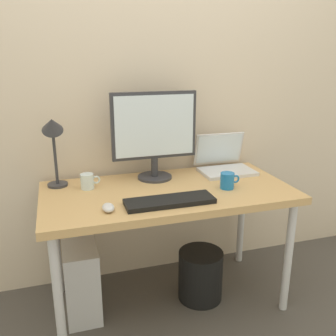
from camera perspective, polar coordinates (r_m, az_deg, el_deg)
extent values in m
plane|color=#4C4742|center=(2.34, 0.00, -19.59)|extent=(6.00, 6.00, 0.00)
cube|color=beige|center=(2.25, -3.03, 14.64)|extent=(4.40, 0.04, 2.60)
cube|color=tan|center=(2.01, 0.00, -3.82)|extent=(1.34, 0.66, 0.04)
cylinder|color=silver|center=(1.86, -16.57, -18.79)|extent=(0.04, 0.04, 0.66)
cylinder|color=silver|center=(2.19, 18.06, -13.00)|extent=(0.04, 0.04, 0.66)
cylinder|color=silver|center=(2.32, -16.86, -11.03)|extent=(0.04, 0.04, 0.66)
cylinder|color=silver|center=(2.59, 11.25, -7.49)|extent=(0.04, 0.04, 0.66)
cylinder|color=#333338|center=(2.17, -2.07, -1.38)|extent=(0.20, 0.20, 0.01)
cylinder|color=#333338|center=(2.15, -2.08, 0.18)|extent=(0.04, 0.04, 0.11)
cube|color=#333338|center=(2.10, -2.16, 6.57)|extent=(0.49, 0.03, 0.38)
cube|color=white|center=(2.08, -2.03, 6.49)|extent=(0.45, 0.01, 0.34)
cube|color=silver|center=(2.29, 9.11, -0.54)|extent=(0.32, 0.22, 0.02)
cube|color=silver|center=(2.37, 7.83, 2.98)|extent=(0.32, 0.06, 0.21)
cube|color=white|center=(2.37, 7.91, 2.98)|extent=(0.30, 0.05, 0.18)
cylinder|color=#333338|center=(2.14, -16.65, -2.46)|extent=(0.11, 0.11, 0.01)
cylinder|color=#333338|center=(2.09, -17.02, 1.67)|extent=(0.02, 0.02, 0.31)
cone|color=#333338|center=(2.01, -17.46, 6.40)|extent=(0.11, 0.14, 0.13)
cube|color=black|center=(1.81, 0.25, -5.13)|extent=(0.44, 0.14, 0.02)
ellipsoid|color=silver|center=(1.75, -9.21, -6.05)|extent=(0.06, 0.09, 0.03)
cylinder|color=#1E72BF|center=(2.02, 9.13, -1.94)|extent=(0.08, 0.08, 0.09)
torus|color=#1E72BF|center=(2.04, 10.39, -1.69)|extent=(0.05, 0.01, 0.05)
cylinder|color=silver|center=(2.04, -12.36, -2.03)|extent=(0.07, 0.07, 0.08)
torus|color=silver|center=(2.04, -11.04, -1.80)|extent=(0.05, 0.01, 0.05)
cube|color=silver|center=(2.20, -13.24, -16.10)|extent=(0.18, 0.36, 0.42)
cylinder|color=black|center=(2.28, 5.03, -16.12)|extent=(0.26, 0.26, 0.30)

